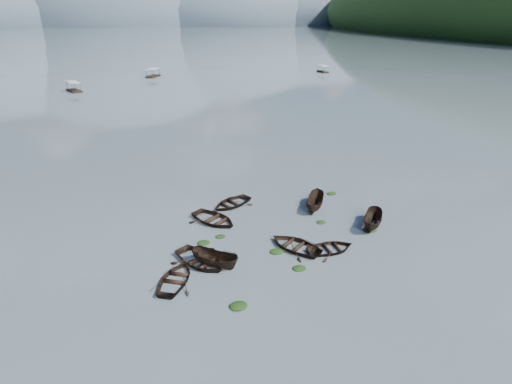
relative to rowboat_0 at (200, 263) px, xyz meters
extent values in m
plane|color=#4A565C|center=(6.27, -4.43, 0.00)|extent=(2400.00, 2400.00, 0.00)
ellipsoid|color=#475666|center=(-253.73, 895.57, 0.00)|extent=(520.00, 520.00, 280.00)
ellipsoid|color=#475666|center=(-53.73, 895.57, 0.00)|extent=(520.00, 520.00, 340.00)
ellipsoid|color=#475666|center=(146.27, 895.57, 0.00)|extent=(520.00, 520.00, 260.00)
ellipsoid|color=#475666|center=(326.27, 895.57, 0.00)|extent=(520.00, 520.00, 220.00)
imported|color=black|center=(0.00, 0.00, 0.00)|extent=(5.40, 5.75, 0.97)
imported|color=black|center=(-1.93, -1.92, 0.00)|extent=(4.44, 5.01, 0.86)
imported|color=black|center=(1.07, -0.65, 0.00)|extent=(4.01, 3.66, 1.53)
imported|color=black|center=(7.75, 0.30, 0.00)|extent=(5.29, 5.53, 0.93)
imported|color=black|center=(10.37, -0.80, 0.00)|extent=(4.16, 3.12, 0.82)
imported|color=black|center=(15.62, 1.98, 0.00)|extent=(3.69, 4.19, 1.58)
imported|color=black|center=(1.99, 6.32, 0.00)|extent=(5.57, 5.82, 0.98)
imported|color=black|center=(4.21, 9.38, 0.00)|extent=(5.36, 4.95, 0.91)
imported|color=black|center=(11.99, 6.78, 0.00)|extent=(3.36, 4.23, 1.55)
ellipsoid|color=black|center=(1.82, -5.61, 0.00)|extent=(1.20, 0.98, 0.26)
ellipsoid|color=black|center=(7.08, -2.56, 0.00)|extent=(1.03, 0.82, 0.23)
ellipsoid|color=black|center=(6.11, 0.05, 0.00)|extent=(1.15, 0.92, 0.25)
ellipsoid|color=black|center=(11.47, 3.81, 0.00)|extent=(0.89, 0.75, 0.20)
ellipsoid|color=black|center=(15.06, 1.44, 0.00)|extent=(1.29, 1.03, 0.27)
ellipsoid|color=black|center=(0.59, 2.80, 0.00)|extent=(1.09, 0.88, 0.23)
ellipsoid|color=black|center=(2.11, 3.48, 0.00)|extent=(0.89, 0.74, 0.19)
ellipsoid|color=black|center=(15.02, 9.52, 0.00)|extent=(1.05, 0.84, 0.23)
camera|label=1|loc=(-2.06, -25.91, 17.35)|focal=28.00mm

